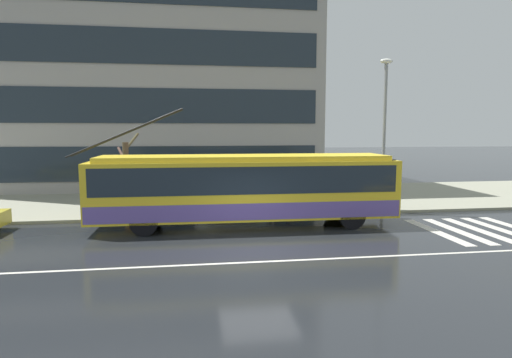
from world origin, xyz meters
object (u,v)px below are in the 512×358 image
at_px(pedestrian_at_shelter, 288,178).
at_px(street_tree_bare, 126,173).
at_px(trolleybus, 245,187).
at_px(bus_shelter, 233,171).
at_px(street_lamp, 384,122).
at_px(pedestrian_approaching_curb, 146,177).

relative_size(pedestrian_at_shelter, street_tree_bare, 0.54).
xyz_separation_m(trolleybus, bus_shelter, (-0.14, 3.84, 0.33)).
distance_m(bus_shelter, pedestrian_at_shelter, 2.84).
xyz_separation_m(bus_shelter, street_lamp, (6.99, -1.72, 2.36)).
distance_m(trolleybus, street_tree_bare, 6.09).
distance_m(pedestrian_at_shelter, street_tree_bare, 7.50).
xyz_separation_m(street_lamp, street_tree_bare, (-11.99, 1.13, -2.34)).
bearing_deg(pedestrian_approaching_curb, street_lamp, -2.27).
relative_size(pedestrian_approaching_curb, street_lamp, 0.29).
bearing_deg(bus_shelter, street_tree_bare, -173.33).
relative_size(street_lamp, street_tree_bare, 1.94).
bearing_deg(pedestrian_approaching_curb, pedestrian_at_shelter, -1.27).
xyz_separation_m(pedestrian_at_shelter, street_lamp, (4.55, -0.29, 2.60)).
height_order(street_lamp, street_tree_bare, street_lamp).
bearing_deg(street_lamp, street_tree_bare, 174.60).
bearing_deg(bus_shelter, trolleybus, -87.89).
height_order(pedestrian_at_shelter, street_lamp, street_lamp).
bearing_deg(street_tree_bare, street_lamp, -5.40).
bearing_deg(pedestrian_at_shelter, bus_shelter, 149.79).
relative_size(bus_shelter, street_tree_bare, 1.10).
bearing_deg(trolleybus, street_lamp, 17.17).
height_order(pedestrian_approaching_curb, street_lamp, street_lamp).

